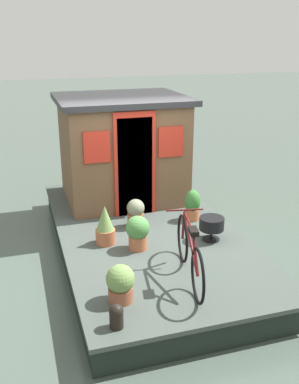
% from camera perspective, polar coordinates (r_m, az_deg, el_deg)
% --- Properties ---
extents(ground_plane, '(60.00, 60.00, 0.00)m').
position_cam_1_polar(ground_plane, '(7.34, -0.47, -7.73)').
color(ground_plane, '#47564C').
extents(houseboat_deck, '(5.25, 2.77, 0.42)m').
position_cam_1_polar(houseboat_deck, '(7.25, -0.47, -6.25)').
color(houseboat_deck, '#424C47').
rests_on(houseboat_deck, ground_plane).
extents(houseboat_cabin, '(1.95, 2.32, 1.93)m').
position_cam_1_polar(houseboat_cabin, '(8.22, -3.55, 5.71)').
color(houseboat_cabin, brown).
rests_on(houseboat_cabin, houseboat_deck).
extents(bicycle, '(1.63, 0.50, 0.80)m').
position_cam_1_polar(bicycle, '(5.63, 5.23, -7.88)').
color(bicycle, black).
rests_on(bicycle, houseboat_deck).
extents(potted_plant_rosemary, '(0.35, 0.35, 0.51)m').
position_cam_1_polar(potted_plant_rosemary, '(6.40, -1.54, -5.15)').
color(potted_plant_rosemary, '#B2603D').
rests_on(potted_plant_rosemary, houseboat_deck).
extents(potted_plant_basil, '(0.29, 0.29, 0.47)m').
position_cam_1_polar(potted_plant_basil, '(7.14, -1.81, -2.73)').
color(potted_plant_basil, '#935138').
rests_on(potted_plant_basil, houseboat_deck).
extents(potted_plant_thyme, '(0.30, 0.30, 0.61)m').
position_cam_1_polar(potted_plant_thyme, '(6.58, -5.78, -4.38)').
color(potted_plant_thyme, '#B2603D').
rests_on(potted_plant_thyme, houseboat_deck).
extents(potted_plant_fern, '(0.26, 0.26, 0.53)m').
position_cam_1_polar(potted_plant_fern, '(7.42, 5.61, -1.69)').
color(potted_plant_fern, '#B2603D').
rests_on(potted_plant_fern, houseboat_deck).
extents(potted_plant_mint, '(0.34, 0.34, 0.46)m').
position_cam_1_polar(potted_plant_mint, '(5.26, -3.80, -11.71)').
color(potted_plant_mint, '#935138').
rests_on(potted_plant_mint, houseboat_deck).
extents(charcoal_grill, '(0.38, 0.38, 0.37)m').
position_cam_1_polar(charcoal_grill, '(6.74, 8.07, -4.18)').
color(charcoal_grill, black).
rests_on(charcoal_grill, houseboat_deck).
extents(mooring_bollard, '(0.16, 0.16, 0.28)m').
position_cam_1_polar(mooring_bollard, '(4.89, -4.33, -15.69)').
color(mooring_bollard, black).
rests_on(mooring_bollard, houseboat_deck).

